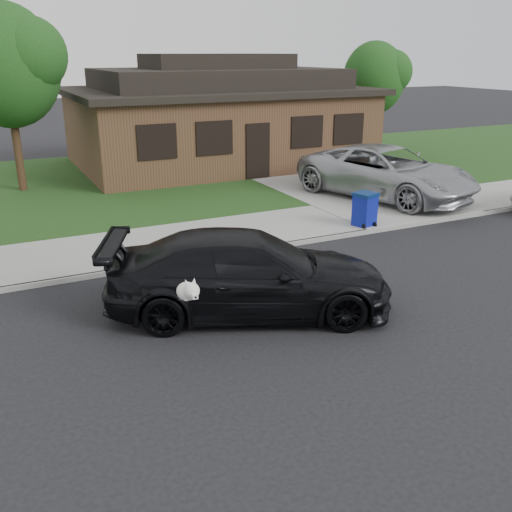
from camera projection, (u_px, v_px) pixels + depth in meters
name	position (u px, v px, depth m)	size (l,w,h in m)	color
ground	(319.00, 304.00, 11.59)	(120.00, 120.00, 0.00)	black
sidewalk	(223.00, 235.00, 15.80)	(60.00, 3.00, 0.12)	gray
curb	(246.00, 251.00, 14.53)	(60.00, 0.12, 0.12)	gray
lawn	(145.00, 180.00, 22.56)	(60.00, 13.00, 0.13)	#193814
driveway	(314.00, 180.00, 22.50)	(4.50, 13.00, 0.14)	gray
sedan	(249.00, 274.00, 11.01)	(5.94, 4.21, 1.60)	black
minivan	(387.00, 172.00, 19.30)	(2.86, 6.21, 1.73)	#A3A5AA
recycling_bin	(365.00, 209.00, 16.31)	(0.72, 0.72, 0.96)	navy
house	(218.00, 117.00, 25.21)	(12.60, 8.60, 4.65)	#422B1C
tree_0	(11.00, 63.00, 19.18)	(3.78, 3.60, 6.34)	#332114
tree_1	(378.00, 77.00, 27.53)	(3.15, 3.00, 5.25)	#332114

